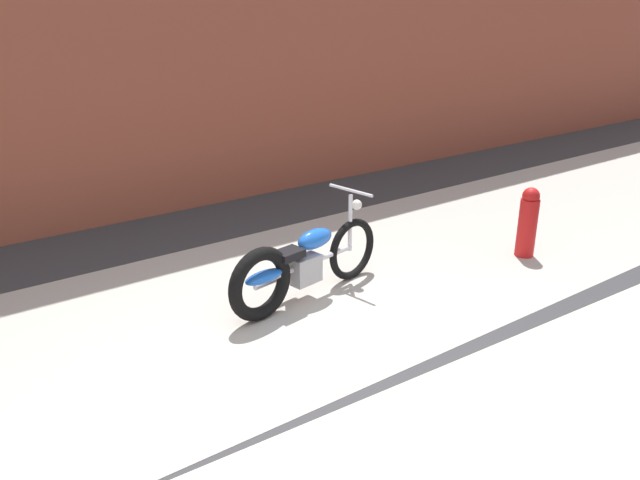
# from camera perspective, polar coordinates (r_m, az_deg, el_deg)

# --- Properties ---
(ground_plane) EXTENTS (80.00, 80.00, 0.00)m
(ground_plane) POSITION_cam_1_polar(r_m,az_deg,el_deg) (5.00, 3.03, -13.78)
(ground_plane) COLOR #38383A
(sidewalk_slab) EXTENTS (36.00, 3.50, 0.01)m
(sidewalk_slab) POSITION_cam_1_polar(r_m,az_deg,el_deg) (6.25, -7.13, -6.21)
(sidewalk_slab) COLOR #B2ADA3
(sidewalk_slab) RESTS_ON ground
(brick_building_wall) EXTENTS (36.00, 0.50, 5.56)m
(brick_building_wall) POSITION_cam_1_polar(r_m,az_deg,el_deg) (8.76, -19.83, 19.50)
(brick_building_wall) COLOR brown
(brick_building_wall) RESTS_ON ground
(motorcycle_blue) EXTENTS (1.99, 0.63, 1.03)m
(motorcycle_blue) POSITION_cam_1_polar(r_m,az_deg,el_deg) (6.17, -2.02, -2.37)
(motorcycle_blue) COLOR black
(motorcycle_blue) RESTS_ON ground
(fire_hydrant) EXTENTS (0.22, 0.22, 0.84)m
(fire_hydrant) POSITION_cam_1_polar(r_m,az_deg,el_deg) (7.69, 18.43, 1.58)
(fire_hydrant) COLOR red
(fire_hydrant) RESTS_ON ground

